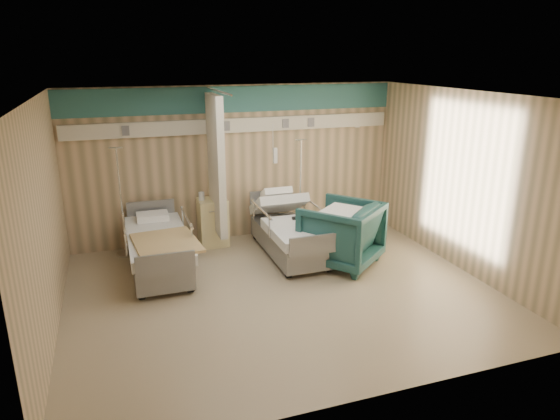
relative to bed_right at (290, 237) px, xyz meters
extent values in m
cube|color=gray|center=(-0.60, -1.30, -0.32)|extent=(6.00, 5.00, 0.00)
cube|color=tan|center=(-0.60, 1.20, 1.08)|extent=(6.00, 0.04, 2.80)
cube|color=tan|center=(-0.60, -3.80, 1.08)|extent=(6.00, 0.04, 2.80)
cube|color=tan|center=(-3.60, -1.30, 1.08)|extent=(0.04, 5.00, 2.80)
cube|color=tan|center=(2.40, -1.30, 1.08)|extent=(0.04, 5.00, 2.80)
cube|color=silver|center=(-0.60, -1.30, 2.48)|extent=(6.00, 5.00, 0.04)
cube|color=#2D696A|center=(-0.60, 1.18, 2.23)|extent=(6.00, 0.04, 0.45)
cube|color=beige|center=(-0.60, 1.15, 1.79)|extent=(5.88, 0.08, 0.25)
cylinder|color=silver|center=(-1.10, 0.30, 2.44)|extent=(0.03, 1.80, 0.03)
cube|color=silver|center=(-1.10, 0.65, 1.19)|extent=(0.12, 0.90, 2.35)
cube|color=#F2DF97|center=(-1.15, 0.90, 0.11)|extent=(0.50, 0.48, 0.85)
imported|color=#1C4746|center=(0.65, -0.64, 0.21)|extent=(1.58, 1.59, 1.04)
cube|color=white|center=(0.66, -0.62, 0.76)|extent=(0.83, 0.82, 0.07)
cylinder|color=silver|center=(0.50, 0.83, -0.30)|extent=(0.33, 0.33, 0.03)
cylinder|color=silver|center=(0.50, 0.83, 0.60)|extent=(0.03, 0.03, 1.83)
cylinder|color=silver|center=(0.50, 0.83, 1.51)|extent=(0.22, 0.03, 0.03)
cylinder|color=silver|center=(-2.68, 0.92, -0.30)|extent=(0.33, 0.33, 0.03)
cylinder|color=silver|center=(-2.68, 0.92, 0.61)|extent=(0.03, 0.03, 1.86)
cylinder|color=silver|center=(-2.68, 0.92, 1.54)|extent=(0.22, 0.03, 0.03)
cube|color=black|center=(0.12, -0.01, 0.33)|extent=(0.19, 0.10, 0.04)
cube|color=tan|center=(-2.12, -0.46, 0.33)|extent=(0.99, 1.20, 0.04)
cube|color=black|center=(-1.02, 0.88, 0.59)|extent=(0.24, 0.20, 0.11)
cylinder|color=white|center=(-1.33, 0.91, 0.61)|extent=(0.11, 0.11, 0.15)
camera|label=1|loc=(-2.74, -7.51, 2.99)|focal=32.00mm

